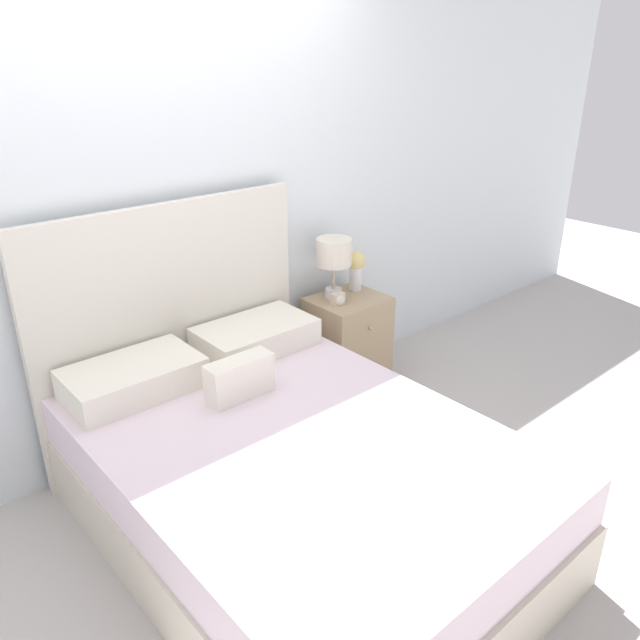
# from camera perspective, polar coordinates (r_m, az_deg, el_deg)

# --- Properties ---
(ground_plane) EXTENTS (12.00, 12.00, 0.00)m
(ground_plane) POSITION_cam_1_polar(r_m,az_deg,el_deg) (3.58, -12.40, -10.17)
(ground_plane) COLOR #BCB7B2
(wall_back) EXTENTS (8.00, 0.06, 2.60)m
(wall_back) POSITION_cam_1_polar(r_m,az_deg,el_deg) (3.13, -15.13, 10.66)
(wall_back) COLOR white
(wall_back) RESTS_ON ground_plane
(bed) EXTENTS (1.45, 2.01, 1.29)m
(bed) POSITION_cam_1_polar(r_m,az_deg,el_deg) (2.77, -3.31, -13.43)
(bed) COLOR beige
(bed) RESTS_ON ground_plane
(nightstand) EXTENTS (0.44, 0.39, 0.60)m
(nightstand) POSITION_cam_1_polar(r_m,az_deg,el_deg) (3.82, 2.50, -2.16)
(nightstand) COLOR tan
(nightstand) RESTS_ON ground_plane
(table_lamp) EXTENTS (0.21, 0.21, 0.36)m
(table_lamp) POSITION_cam_1_polar(r_m,az_deg,el_deg) (3.62, 1.28, 5.92)
(table_lamp) COLOR white
(table_lamp) RESTS_ON nightstand
(flower_vase) EXTENTS (0.11, 0.11, 0.24)m
(flower_vase) POSITION_cam_1_polar(r_m,az_deg,el_deg) (3.78, 3.29, 4.90)
(flower_vase) COLOR white
(flower_vase) RESTS_ON nightstand
(alarm_clock) EXTENTS (0.08, 0.05, 0.07)m
(alarm_clock) POSITION_cam_1_polar(r_m,az_deg,el_deg) (3.59, 1.65, 1.93)
(alarm_clock) COLOR beige
(alarm_clock) RESTS_ON nightstand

